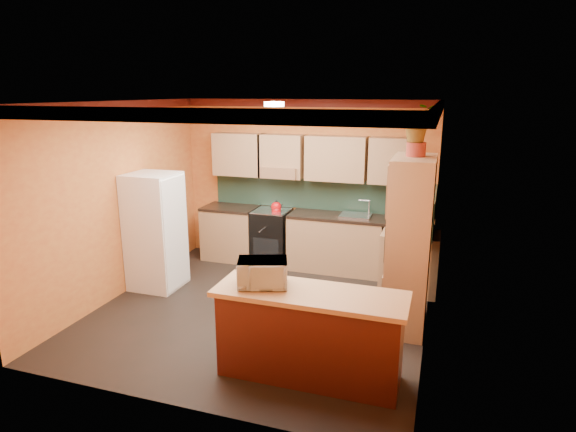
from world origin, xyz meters
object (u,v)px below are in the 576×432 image
Objects in this scene: breakfast_bar at (310,337)px; base_cabinets_back at (308,241)px; fridge at (155,231)px; pantry at (409,245)px; stove at (272,237)px; microwave at (262,273)px.

base_cabinets_back is at bearing 106.19° from breakfast_bar.
fridge is 3.61m from pantry.
stove is at bearing 145.32° from pantry.
fridge is 3.21m from breakfast_bar.
pantry is 4.27× the size of microwave.
pantry reaches higher than stove.
breakfast_bar is 0.80m from microwave.
stove is at bearing -180.00° from base_cabinets_back.
microwave is (-1.32, -1.43, 0.02)m from pantry.
fridge is 0.81× the size of pantry.
microwave is at bearing 180.00° from breakfast_bar.
stove reaches higher than base_cabinets_back.
base_cabinets_back is 3.14m from microwave.
fridge is at bearing -130.41° from stove.
base_cabinets_back is 4.01× the size of stove.
microwave is (1.02, -3.05, 0.61)m from stove.
pantry is (2.34, -1.62, 0.59)m from stove.
pantry is at bearing -2.17° from fridge.
fridge is at bearing 126.34° from microwave.
pantry is at bearing -43.36° from base_cabinets_back.
microwave is at bearing -132.67° from pantry.
microwave reaches higher than base_cabinets_back.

